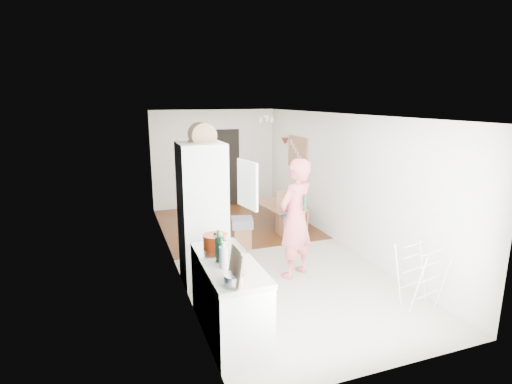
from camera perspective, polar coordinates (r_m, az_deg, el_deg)
room_shell at (r=7.08m, az=1.03°, el=0.81°), size 3.20×7.00×2.50m
floor at (r=7.44m, az=0.99°, el=-8.62°), size 3.20×7.00×0.01m
wood_floor_overlay at (r=9.09m, az=-3.18°, el=-4.50°), size 3.20×3.30×0.01m
sage_wall_panel at (r=4.63m, az=-8.52°, el=1.62°), size 0.02×3.00×1.30m
tile_splashback at (r=4.32m, az=-6.65°, el=-8.90°), size 0.02×1.90×0.50m
doorway_recess at (r=10.44m, az=-4.79°, el=3.41°), size 0.90×0.04×2.00m
base_cabinet at (r=4.70m, az=-2.88°, el=-16.66°), size 0.60×0.90×0.86m
worktop at (r=4.49m, az=-2.94°, el=-11.56°), size 0.62×0.92×0.06m
range_cooker at (r=5.33m, az=-5.31°, el=-12.74°), size 0.60×0.60×0.88m
cooker_top at (r=5.15m, az=-5.42°, el=-8.13°), size 0.60×0.60×0.04m
fridge_housing at (r=6.04m, az=-7.63°, el=-3.19°), size 0.66×0.66×2.15m
fridge_door at (r=5.80m, az=-1.24°, el=1.08°), size 0.14×0.56×0.70m
fridge_interior at (r=6.00m, az=-4.87°, el=1.44°), size 0.02×0.52×0.66m
pinboard at (r=9.36m, az=5.95°, el=5.66°), size 0.03×0.90×0.70m
pinboard_frame at (r=9.36m, az=5.86°, el=5.66°), size 0.00×0.94×0.74m
wall_sconce at (r=9.91m, az=4.12°, el=7.28°), size 0.18×0.18×0.16m
person at (r=6.20m, az=5.70°, el=-2.32°), size 0.97×0.85×2.23m
dining_table at (r=8.92m, az=3.43°, el=-3.47°), size 0.80×1.28×0.43m
dining_chair at (r=8.23m, az=4.61°, el=-3.13°), size 0.40×0.40×0.92m
stool at (r=7.57m, az=-2.10°, el=-6.53°), size 0.35×0.35×0.42m
grey_drape at (r=7.48m, az=-2.01°, el=-4.38°), size 0.46×0.46×0.17m
drying_rack at (r=5.89m, az=22.44°, el=-11.21°), size 0.53×0.49×0.87m
bread_bin at (r=5.91m, az=-7.72°, el=8.07°), size 0.44×0.42×0.20m
red_casserole at (r=5.09m, az=-5.85°, el=-7.04°), size 0.35×0.35×0.18m
steel_pan at (r=4.16m, az=-3.10°, el=-12.36°), size 0.22×0.22×0.11m
held_bottle at (r=6.07m, az=6.98°, el=-1.56°), size 0.05×0.05×0.25m
bottle_a at (r=4.68m, az=-5.37°, el=-8.09°), size 0.08×0.08×0.30m
bottle_b at (r=4.64m, az=-5.01°, el=-8.61°), size 0.07×0.07×0.26m
bottle_c at (r=4.52m, az=-4.65°, el=-9.26°), size 0.10×0.10×0.25m
pepper_mill_front at (r=4.71m, az=-4.43°, el=-8.35°), size 0.07×0.07×0.25m
pepper_mill_back at (r=4.90m, az=-5.15°, el=-7.62°), size 0.07×0.07×0.22m
chopping_boards at (r=4.10m, az=-2.88°, el=-10.61°), size 0.08×0.29×0.39m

